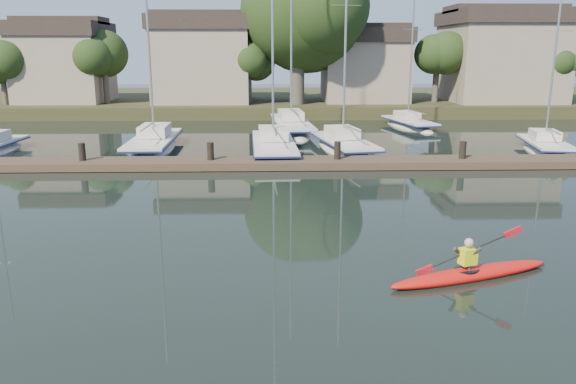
{
  "coord_description": "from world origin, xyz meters",
  "views": [
    {
      "loc": [
        -0.08,
        -12.16,
        5.44
      ],
      "look_at": [
        0.39,
        4.48,
        1.2
      ],
      "focal_mm": 35.0,
      "sensor_mm": 36.0,
      "label": 1
    }
  ],
  "objects_px": {
    "kayak": "(471,271)",
    "sailboat_4": "(544,155)",
    "sailboat_2": "(274,156)",
    "sailboat_6": "(292,133)",
    "sailboat_1": "(154,153)",
    "sailboat_3": "(344,154)",
    "sailboat_7": "(409,130)",
    "dock": "(274,163)"
  },
  "relations": [
    {
      "from": "sailboat_2",
      "to": "sailboat_4",
      "type": "distance_m",
      "value": 14.92
    },
    {
      "from": "sailboat_1",
      "to": "sailboat_7",
      "type": "distance_m",
      "value": 18.63
    },
    {
      "from": "kayak",
      "to": "sailboat_6",
      "type": "distance_m",
      "value": 26.13
    },
    {
      "from": "kayak",
      "to": "sailboat_4",
      "type": "height_order",
      "value": "sailboat_4"
    },
    {
      "from": "sailboat_4",
      "to": "sailboat_7",
      "type": "relative_size",
      "value": 0.95
    },
    {
      "from": "sailboat_4",
      "to": "sailboat_1",
      "type": "bearing_deg",
      "value": -172.85
    },
    {
      "from": "dock",
      "to": "sailboat_4",
      "type": "distance_m",
      "value": 15.39
    },
    {
      "from": "kayak",
      "to": "sailboat_7",
      "type": "relative_size",
      "value": 0.38
    },
    {
      "from": "sailboat_6",
      "to": "sailboat_7",
      "type": "bearing_deg",
      "value": 4.85
    },
    {
      "from": "sailboat_3",
      "to": "sailboat_7",
      "type": "bearing_deg",
      "value": 47.94
    },
    {
      "from": "sailboat_3",
      "to": "sailboat_6",
      "type": "relative_size",
      "value": 0.76
    },
    {
      "from": "dock",
      "to": "sailboat_3",
      "type": "distance_m",
      "value": 5.9
    },
    {
      "from": "dock",
      "to": "sailboat_7",
      "type": "height_order",
      "value": "sailboat_7"
    },
    {
      "from": "dock",
      "to": "sailboat_1",
      "type": "relative_size",
      "value": 2.25
    },
    {
      "from": "kayak",
      "to": "sailboat_1",
      "type": "distance_m",
      "value": 21.88
    },
    {
      "from": "dock",
      "to": "sailboat_2",
      "type": "height_order",
      "value": "sailboat_2"
    },
    {
      "from": "sailboat_3",
      "to": "sailboat_4",
      "type": "height_order",
      "value": "sailboat_3"
    },
    {
      "from": "kayak",
      "to": "sailboat_7",
      "type": "xyz_separation_m",
      "value": [
        5.0,
        27.3,
        -0.35
      ]
    },
    {
      "from": "sailboat_2",
      "to": "sailboat_6",
      "type": "relative_size",
      "value": 0.92
    },
    {
      "from": "sailboat_6",
      "to": "sailboat_7",
      "type": "height_order",
      "value": "sailboat_6"
    },
    {
      "from": "kayak",
      "to": "sailboat_7",
      "type": "bearing_deg",
      "value": 60.77
    },
    {
      "from": "sailboat_1",
      "to": "sailboat_3",
      "type": "distance_m",
      "value": 10.64
    },
    {
      "from": "sailboat_6",
      "to": "dock",
      "type": "bearing_deg",
      "value": -100.37
    },
    {
      "from": "sailboat_1",
      "to": "sailboat_2",
      "type": "xyz_separation_m",
      "value": [
        6.71,
        -1.32,
        0.0
      ]
    },
    {
      "from": "dock",
      "to": "sailboat_7",
      "type": "xyz_separation_m",
      "value": [
        9.75,
        13.81,
        -0.38
      ]
    },
    {
      "from": "sailboat_1",
      "to": "sailboat_3",
      "type": "bearing_deg",
      "value": -5.23
    },
    {
      "from": "kayak",
      "to": "sailboat_3",
      "type": "xyz_separation_m",
      "value": [
        -0.86,
        17.91,
        -0.37
      ]
    },
    {
      "from": "sailboat_4",
      "to": "kayak",
      "type": "bearing_deg",
      "value": -109.76
    },
    {
      "from": "kayak",
      "to": "sailboat_4",
      "type": "bearing_deg",
      "value": 40.78
    },
    {
      "from": "kayak",
      "to": "sailboat_2",
      "type": "height_order",
      "value": "sailboat_2"
    },
    {
      "from": "sailboat_6",
      "to": "sailboat_3",
      "type": "bearing_deg",
      "value": -76.32
    },
    {
      "from": "sailboat_4",
      "to": "sailboat_6",
      "type": "relative_size",
      "value": 0.64
    },
    {
      "from": "kayak",
      "to": "dock",
      "type": "xyz_separation_m",
      "value": [
        -4.75,
        13.49,
        0.03
      ]
    },
    {
      "from": "kayak",
      "to": "sailboat_2",
      "type": "xyz_separation_m",
      "value": [
        -4.77,
        17.31,
        -0.38
      ]
    },
    {
      "from": "sailboat_7",
      "to": "kayak",
      "type": "bearing_deg",
      "value": -112.14
    },
    {
      "from": "dock",
      "to": "sailboat_7",
      "type": "bearing_deg",
      "value": 54.78
    },
    {
      "from": "sailboat_2",
      "to": "sailboat_6",
      "type": "height_order",
      "value": "sailboat_6"
    },
    {
      "from": "dock",
      "to": "sailboat_6",
      "type": "relative_size",
      "value": 1.94
    },
    {
      "from": "dock",
      "to": "sailboat_1",
      "type": "bearing_deg",
      "value": 142.65
    },
    {
      "from": "sailboat_2",
      "to": "sailboat_4",
      "type": "bearing_deg",
      "value": -2.41
    },
    {
      "from": "kayak",
      "to": "sailboat_2",
      "type": "relative_size",
      "value": 0.28
    },
    {
      "from": "sailboat_3",
      "to": "kayak",
      "type": "bearing_deg",
      "value": -97.34
    }
  ]
}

